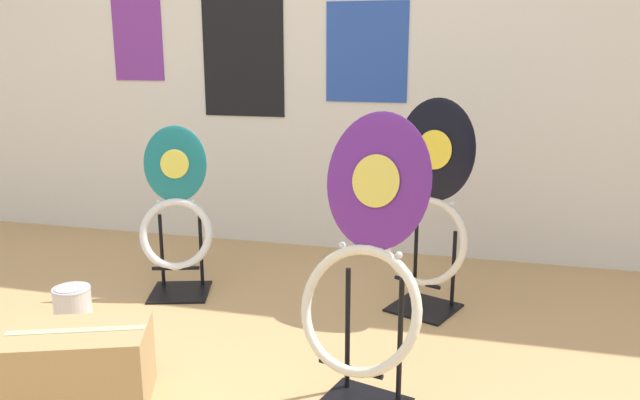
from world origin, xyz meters
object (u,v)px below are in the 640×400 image
object	(u,v)px
toilet_seat_display_purple_note	(366,275)
paint_can	(73,305)
toilet_seat_display_teal_sax	(176,217)
storage_box	(79,366)
toilet_seat_display_jazz_black	(429,210)

from	to	relation	value
toilet_seat_display_purple_note	paint_can	xyz separation A→B (m)	(-1.35, 0.32, -0.38)
toilet_seat_display_purple_note	toilet_seat_display_teal_sax	distance (m)	1.32
toilet_seat_display_purple_note	storage_box	xyz separation A→B (m)	(-0.94, -0.21, -0.34)
toilet_seat_display_purple_note	toilet_seat_display_teal_sax	bearing A→B (deg)	144.13
toilet_seat_display_teal_sax	paint_can	distance (m)	0.61
toilet_seat_display_purple_note	storage_box	distance (m)	1.02
paint_can	toilet_seat_display_jazz_black	bearing A→B (deg)	20.80
paint_can	toilet_seat_display_purple_note	bearing A→B (deg)	-13.36
storage_box	toilet_seat_display_jazz_black	bearing A→B (deg)	45.63
toilet_seat_display_jazz_black	toilet_seat_display_purple_note	distance (m)	0.89
toilet_seat_display_jazz_black	storage_box	xyz separation A→B (m)	(-1.07, -1.09, -0.34)
paint_can	toilet_seat_display_teal_sax	bearing A→B (deg)	57.71
toilet_seat_display_jazz_black	paint_can	bearing A→B (deg)	-159.20
toilet_seat_display_jazz_black	paint_can	world-z (taller)	toilet_seat_display_jazz_black
toilet_seat_display_jazz_black	toilet_seat_display_teal_sax	size ratio (longest dim) A/B	1.18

